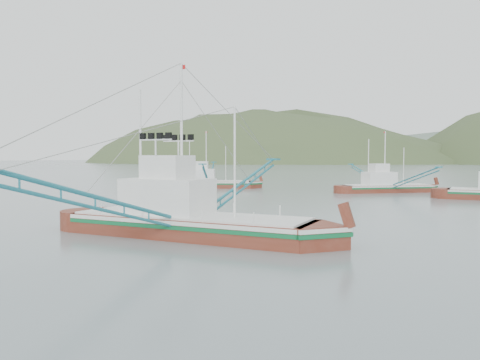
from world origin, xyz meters
The scene contains 5 objects.
ground centered at (0.00, 0.00, 0.00)m, with size 1200.00×1200.00×0.00m, color slate.
main_boat centered at (0.65, -2.29, 1.69)m, with size 16.28×29.06×11.76m.
bg_boat_left centered at (-23.31, 37.37, 2.07)m, with size 15.59×22.79×9.92m.
bg_boat_far centered at (3.97, 41.97, 2.01)m, with size 18.64×19.79×9.37m.
headland_left centered at (-180.00, 360.00, 0.00)m, with size 448.00×308.00×210.00m, color #394A26.
Camera 1 is at (18.01, -26.37, 5.03)m, focal length 35.00 mm.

